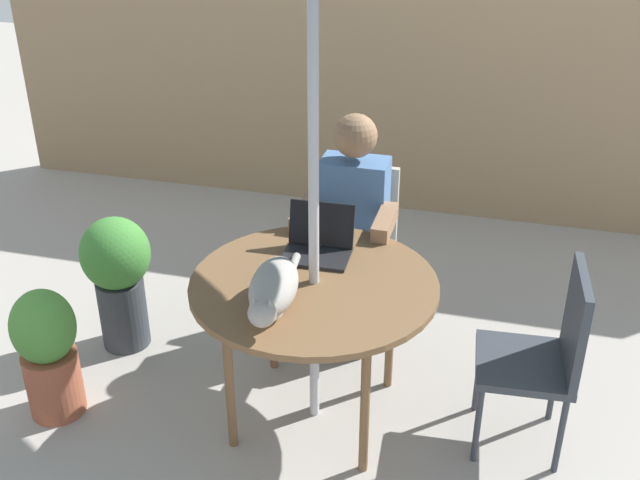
% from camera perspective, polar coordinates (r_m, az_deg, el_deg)
% --- Properties ---
extents(ground_plane, '(14.00, 14.00, 0.00)m').
position_cam_1_polar(ground_plane, '(3.70, -0.41, -12.74)').
color(ground_plane, gray).
extents(fence_back, '(5.90, 0.08, 1.83)m').
position_cam_1_polar(fence_back, '(5.32, 6.36, 11.51)').
color(fence_back, '#937756').
rests_on(fence_back, ground).
extents(patio_table, '(1.07, 1.07, 0.72)m').
position_cam_1_polar(patio_table, '(3.30, -0.45, -3.95)').
color(patio_table, brown).
rests_on(patio_table, ground).
extents(chair_occupied, '(0.40, 0.40, 0.87)m').
position_cam_1_polar(chair_occupied, '(4.12, 2.76, 0.41)').
color(chair_occupied, '#B2A899').
rests_on(chair_occupied, ground).
extents(chair_empty, '(0.43, 0.43, 0.87)m').
position_cam_1_polar(chair_empty, '(3.37, 16.55, -7.74)').
color(chair_empty, '#33383F').
rests_on(chair_empty, ground).
extents(person_seated, '(0.48, 0.48, 1.21)m').
position_cam_1_polar(person_seated, '(3.90, 2.32, 1.61)').
color(person_seated, '#4C72A5').
rests_on(person_seated, ground).
extents(laptop, '(0.31, 0.26, 0.21)m').
position_cam_1_polar(laptop, '(3.47, -0.07, 0.04)').
color(laptop, black).
rests_on(laptop, patio_table).
extents(cat, '(0.24, 0.65, 0.17)m').
position_cam_1_polar(cat, '(3.06, -3.53, -3.74)').
color(cat, gray).
rests_on(cat, patio_table).
extents(potted_plant_near_fence, '(0.35, 0.35, 0.73)m').
position_cam_1_polar(potted_plant_near_fence, '(4.04, -14.81, -2.42)').
color(potted_plant_near_fence, '#33383D').
rests_on(potted_plant_near_fence, ground).
extents(potted_plant_by_chair, '(0.29, 0.29, 0.65)m').
position_cam_1_polar(potted_plant_by_chair, '(3.71, -19.61, -7.73)').
color(potted_plant_by_chair, '#9E5138').
rests_on(potted_plant_by_chair, ground).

